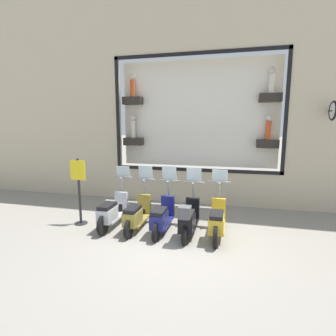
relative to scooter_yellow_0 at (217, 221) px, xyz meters
name	(u,v)px	position (x,y,z in m)	size (l,w,h in m)	color
ground_plane	(174,244)	(-0.64, 0.96, -0.44)	(120.00, 120.00, 0.00)	gray
building_facade	(198,52)	(2.96, 0.96, 4.79)	(1.21, 36.00, 10.24)	beige
scooter_yellow_0	(217,221)	(0.00, 0.00, 0.00)	(1.81, 0.61, 1.61)	black
scooter_black_1	(188,219)	(-0.07, 0.71, 0.02)	(1.79, 0.61, 1.64)	black
scooter_navy_2	(162,217)	(0.00, 1.43, -0.02)	(1.79, 0.61, 1.66)	black
scooter_olive_3	(136,214)	(0.00, 2.14, -0.02)	(1.79, 0.60, 1.64)	black
scooter_silver_4	(112,212)	(0.00, 2.86, 0.00)	(1.81, 0.61, 1.60)	black
shop_sign_post	(79,189)	(0.01, 3.85, 0.59)	(0.36, 0.45, 1.89)	#232326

